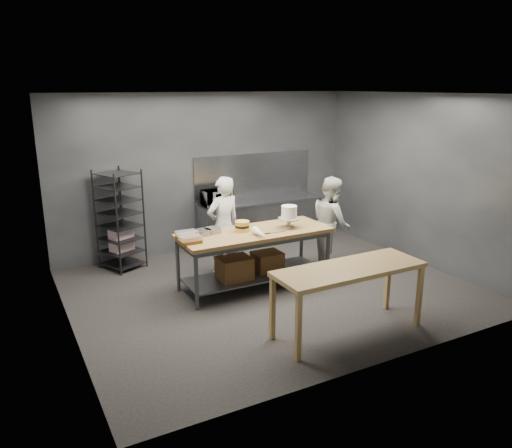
{
  "coord_description": "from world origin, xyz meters",
  "views": [
    {
      "loc": [
        -3.67,
        -6.36,
        3.12
      ],
      "look_at": [
        -0.18,
        0.18,
        1.05
      ],
      "focal_mm": 35.0,
      "sensor_mm": 36.0,
      "label": 1
    }
  ],
  "objects": [
    {
      "name": "back_counter",
      "position": [
        1.0,
        2.18,
        0.45
      ],
      "size": [
        2.6,
        0.6,
        0.9
      ],
      "color": "slate",
      "rests_on": "ground"
    },
    {
      "name": "cake_pans",
      "position": [
        -0.87,
        0.46,
        0.96
      ],
      "size": [
        0.43,
        0.28,
        0.07
      ],
      "color": "gray",
      "rests_on": "work_table"
    },
    {
      "name": "frosted_cake_stand",
      "position": [
        0.4,
        0.16,
        1.15
      ],
      "size": [
        0.34,
        0.34,
        0.36
      ],
      "color": "#AA9E88",
      "rests_on": "work_table"
    },
    {
      "name": "near_counter",
      "position": [
        0.17,
        -1.69,
        0.81
      ],
      "size": [
        2.0,
        0.7,
        0.9
      ],
      "color": "olive",
      "rests_on": "ground"
    },
    {
      "name": "work_table",
      "position": [
        -0.22,
        0.23,
        0.57
      ],
      "size": [
        2.4,
        0.9,
        0.92
      ],
      "color": "olive",
      "rests_on": "ground"
    },
    {
      "name": "piping_bag",
      "position": [
        -0.25,
        -0.08,
        0.98
      ],
      "size": [
        0.14,
        0.39,
        0.12
      ],
      "primitive_type": "cone",
      "rotation": [
        1.57,
        0.0,
        -0.06
      ],
      "color": "white",
      "rests_on": "work_table"
    },
    {
      "name": "ground",
      "position": [
        0.0,
        0.0,
        0.0
      ],
      "size": [
        6.0,
        6.0,
        0.0
      ],
      "primitive_type": "plane",
      "color": "black",
      "rests_on": "ground"
    },
    {
      "name": "chef_right",
      "position": [
        1.43,
        0.42,
        0.81
      ],
      "size": [
        0.82,
        0.93,
        1.62
      ],
      "primitive_type": "imported",
      "rotation": [
        0.0,
        0.0,
        1.27
      ],
      "color": "silver",
      "rests_on": "ground"
    },
    {
      "name": "speed_rack",
      "position": [
        -1.83,
        2.1,
        0.86
      ],
      "size": [
        0.81,
        0.84,
        1.75
      ],
      "color": "black",
      "rests_on": "ground"
    },
    {
      "name": "offset_spatula",
      "position": [
        0.02,
        0.01,
        0.93
      ],
      "size": [
        0.36,
        0.02,
        0.02
      ],
      "color": "slate",
      "rests_on": "work_table"
    },
    {
      "name": "splashback_panel",
      "position": [
        1.0,
        2.48,
        1.35
      ],
      "size": [
        2.6,
        0.02,
        0.9
      ],
      "primitive_type": "cube",
      "color": "slate",
      "rests_on": "back_counter"
    },
    {
      "name": "chef_behind",
      "position": [
        -0.36,
        1.01,
        0.84
      ],
      "size": [
        0.67,
        0.49,
        1.68
      ],
      "primitive_type": "imported",
      "rotation": [
        0.0,
        0.0,
        3.3
      ],
      "color": "silver",
      "rests_on": "ground"
    },
    {
      "name": "back_wall",
      "position": [
        0.0,
        2.5,
        1.5
      ],
      "size": [
        6.0,
        0.04,
        3.0
      ],
      "primitive_type": "cube",
      "color": "#4C4F54",
      "rests_on": "ground"
    },
    {
      "name": "microwave",
      "position": [
        0.04,
        2.18,
        1.05
      ],
      "size": [
        0.54,
        0.37,
        0.3
      ],
      "primitive_type": "imported",
      "color": "black",
      "rests_on": "back_counter"
    },
    {
      "name": "layer_cake",
      "position": [
        -0.34,
        0.34,
        1.0
      ],
      "size": [
        0.23,
        0.23,
        0.16
      ],
      "color": "gold",
      "rests_on": "work_table"
    },
    {
      "name": "pastry_clamshells",
      "position": [
        -1.26,
        0.25,
        0.98
      ],
      "size": [
        0.34,
        0.45,
        0.11
      ],
      "color": "#8F5C1C",
      "rests_on": "work_table"
    }
  ]
}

